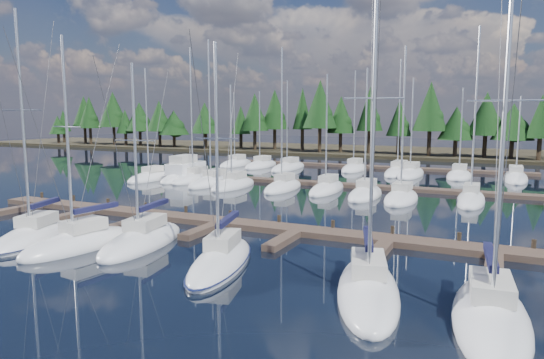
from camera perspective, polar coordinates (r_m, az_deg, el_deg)
The scene contains 13 objects.
ground at distance 46.13m, azimuth 1.96°, elevation -2.33°, with size 260.00×260.00×0.00m, color black.
far_shore at distance 103.60m, azimuth 15.20°, elevation 3.11°, with size 220.00×30.00×0.60m, color #2F291A.
main_dock at distance 35.05m, azimuth -6.27°, elevation -5.22°, with size 44.00×6.13×0.90m.
back_docks at distance 64.37m, azimuth 8.86°, elevation 0.60°, with size 50.00×21.80×0.40m.
front_sailboat_1 at distance 34.37m, azimuth -26.14°, elevation -6.07°, with size 5.13×8.22×14.99m.
front_sailboat_2 at distance 31.62m, azimuth -21.71°, elevation -6.98°, with size 3.70×7.94×13.23m.
front_sailboat_3 at distance 31.09m, azimuth -14.98°, elevation -6.97°, with size 4.29×8.82×11.75m.
front_sailboat_4 at distance 26.11m, azimuth -6.02°, elevation -9.54°, with size 4.60×9.02×12.32m.
front_sailboat_5 at distance 22.37m, azimuth 11.23°, elevation -12.56°, with size 5.06×9.40×15.70m.
front_sailboat_6 at distance 21.05m, azimuth 24.31°, elevation -14.44°, with size 3.57×9.01×15.38m.
back_sailboat_rows at distance 59.90m, azimuth 7.55°, elevation 0.17°, with size 46.25×30.91×17.03m.
motor_yacht_left at distance 61.01m, azimuth -10.08°, elevation 0.52°, with size 3.82×10.16×5.02m.
tree_line at distance 93.89m, azimuth 13.60°, elevation 7.26°, with size 184.14×11.74×14.08m.
Camera 1 is at (17.92, -11.75, 7.97)m, focal length 32.00 mm.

